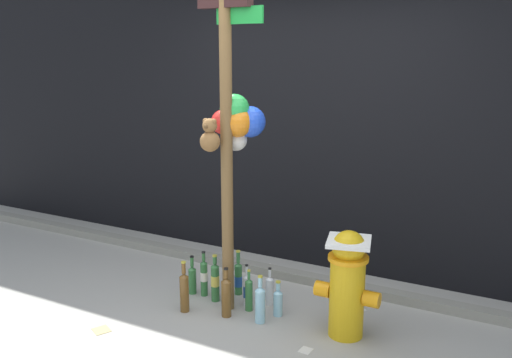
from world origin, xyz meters
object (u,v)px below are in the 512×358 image
(bottle_4, at_px, (226,296))
(bottle_11, at_px, (184,291))
(memorial_post, at_px, (232,109))
(bottle_0, at_px, (247,290))
(bottle_10, at_px, (270,290))
(bottle_9, at_px, (278,301))
(fire_hydrant, at_px, (347,282))
(bottle_7, at_px, (230,283))
(bottle_1, at_px, (249,294))
(bottle_6, at_px, (204,277))
(bottle_3, at_px, (238,278))
(bottle_8, at_px, (192,279))
(bottle_2, at_px, (215,281))
(bottle_5, at_px, (260,303))

(bottle_4, bearing_deg, bottle_11, -166.02)
(memorial_post, distance_m, bottle_0, 1.46)
(bottle_4, xyz_separation_m, bottle_10, (0.20, 0.34, -0.04))
(memorial_post, distance_m, bottle_10, 1.49)
(bottle_10, relative_size, bottle_11, 0.75)
(memorial_post, bearing_deg, bottle_9, 0.28)
(fire_hydrant, bearing_deg, bottle_9, 175.70)
(bottle_7, distance_m, bottle_9, 0.48)
(bottle_0, xyz_separation_m, bottle_1, (0.06, -0.07, 0.01))
(bottle_6, relative_size, bottle_10, 1.24)
(bottle_3, bearing_deg, bottle_0, -42.60)
(bottle_6, relative_size, bottle_11, 0.93)
(memorial_post, relative_size, bottle_3, 6.85)
(memorial_post, relative_size, bottle_9, 9.34)
(bottle_3, relative_size, bottle_10, 1.24)
(bottle_6, distance_m, bottle_8, 0.12)
(bottle_2, distance_m, bottle_7, 0.12)
(bottle_4, distance_m, bottle_9, 0.40)
(bottle_1, bearing_deg, bottle_4, -122.14)
(bottle_5, bearing_deg, bottle_7, 150.65)
(fire_hydrant, relative_size, bottle_5, 2.10)
(fire_hydrant, relative_size, bottle_10, 2.52)
(bottle_3, bearing_deg, bottle_1, -44.92)
(bottle_7, height_order, bottle_9, bottle_7)
(memorial_post, xyz_separation_m, bottle_9, (0.40, 0.00, -1.47))
(bottle_2, bearing_deg, bottle_1, -3.82)
(bottle_11, bearing_deg, bottle_8, 113.55)
(bottle_3, bearing_deg, bottle_2, -117.43)
(bottle_1, xyz_separation_m, bottle_5, (0.17, -0.14, 0.01))
(fire_hydrant, bearing_deg, bottle_8, 177.28)
(memorial_post, height_order, bottle_10, memorial_post)
(bottle_8, bearing_deg, bottle_0, 1.99)
(bottle_3, xyz_separation_m, bottle_11, (-0.22, -0.48, 0.02))
(bottle_0, xyz_separation_m, bottle_10, (0.16, 0.10, -0.01))
(fire_hydrant, relative_size, bottle_3, 2.04)
(fire_hydrant, distance_m, bottle_2, 1.16)
(bottle_5, bearing_deg, bottle_6, 162.62)
(bottle_4, height_order, bottle_9, bottle_4)
(bottle_0, height_order, bottle_4, bottle_4)
(memorial_post, xyz_separation_m, bottle_0, (0.10, 0.04, -1.45))
(fire_hydrant, distance_m, bottle_0, 0.91)
(memorial_post, distance_m, bottle_7, 1.44)
(bottle_1, height_order, bottle_9, bottle_1)
(bottle_3, relative_size, bottle_5, 1.03)
(memorial_post, height_order, bottle_11, memorial_post)
(memorial_post, height_order, bottle_3, memorial_post)
(bottle_0, height_order, bottle_9, bottle_0)
(memorial_post, relative_size, bottle_1, 7.80)
(bottle_2, distance_m, bottle_4, 0.29)
(memorial_post, relative_size, bottle_10, 8.47)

